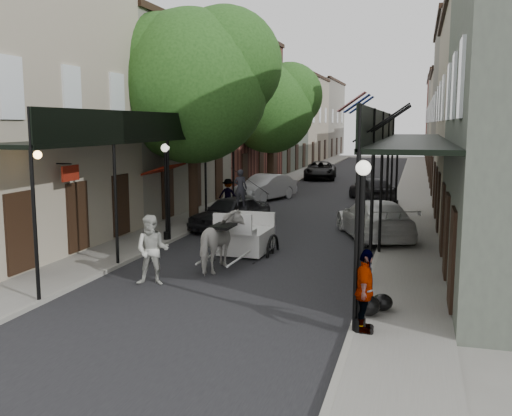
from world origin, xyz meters
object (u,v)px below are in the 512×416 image
Objects in this scene: car_left_mid at (265,187)px; car_left_far at (320,170)px; tree_far at (276,105)px; pedestrian_sidewalk_right at (365,291)px; horse at (222,242)px; car_left_near at (230,213)px; car_right_near at (374,219)px; lamppost_right_far at (397,171)px; pedestrian_sidewalk_left at (228,195)px; lamppost_right_near at (361,244)px; car_right_far at (372,189)px; lamppost_left at (166,190)px; pedestrian_walking at (152,250)px; carriage at (250,219)px; tree_near at (202,80)px.

car_left_far is at bearing 105.47° from car_left_mid.
tree_far reaches higher than pedestrian_sidewalk_right.
horse is 7.08m from car_left_near.
car_left_far is at bearing -95.10° from car_right_near.
pedestrian_sidewalk_right is 0.43× the size of car_left_near.
horse is (-4.73, -15.47, -1.13)m from lamppost_right_far.
pedestrian_sidewalk_left reaches higher than car_left_near.
lamppost_right_near is 11.08m from car_right_near.
pedestrian_sidewalk_right is at bearing 70.47° from car_right_far.
lamppost_left is at bearing -89.54° from tree_far.
pedestrian_walking is at bearing -65.53° from car_left_mid.
tree_far is 9.35m from car_right_far.
carriage is (-4.66, 7.40, -0.85)m from lamppost_right_near.
lamppost_left is 13.03m from car_left_mid.
carriage is at bearing -90.00° from horse.
pedestrian_sidewalk_right is at bearing 73.57° from car_right_near.
lamppost_right_near is 13.23m from car_left_near.
car_left_near is at bearing -127.71° from lamppost_right_far.
tree_far reaches higher than lamppost_left.
horse is at bearing -92.12° from car_left_far.
carriage is (3.54, -0.60, -0.85)m from lamppost_left.
car_left_far reaches higher than car_left_near.
carriage reaches higher than car_right_near.
pedestrian_sidewalk_right is at bearing -55.41° from tree_near.
horse is 0.71× the size of carriage.
car_right_far is (6.20, 1.38, -0.03)m from car_left_mid.
car_right_far is (-1.60, 22.34, -0.28)m from pedestrian_sidewalk_right.
tree_far is 1.59× the size of car_right_near.
horse is 30.59m from car_left_far.
carriage is at bearing 54.44° from car_right_far.
car_left_near is at bearing -95.84° from car_left_far.
carriage reaches higher than pedestrian_sidewalk_right.
lamppost_right_near is at bearing 137.68° from horse.
car_right_near is (-0.50, 11.00, -1.26)m from lamppost_right_near.
tree_near reaches higher than car_right_near.
car_right_near is at bearing -8.59° from tree_near.
lamppost_right_far is at bearing 55.65° from lamppost_left.
car_left_near is at bearing -28.34° from tree_near.
tree_near is 23.65m from car_left_far.
tree_near is at bearing 172.48° from car_left_near.
lamppost_left is at bearing 1.73° from car_right_near.
pedestrian_sidewalk_right is 35.71m from car_left_far.
lamppost_left reaches higher than pedestrian_sidewalk_right.
lamppost_left is 2.04× the size of pedestrian_sidewalk_right.
pedestrian_sidewalk_left is at bearing 24.59° from pedestrian_sidewalk_right.
pedestrian_sidewalk_left is (-3.57, 11.21, 0.03)m from horse.
pedestrian_walking is at bearing -65.24° from car_left_near.
car_left_far is at bearing 7.49° from pedestrian_sidewalk_right.
tree_near is at bearing 124.27° from lamppost_right_near.
car_right_far is (-1.50, 2.34, -1.30)m from lamppost_right_far.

